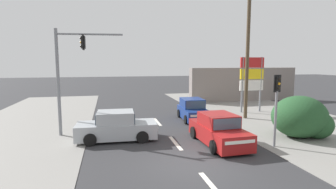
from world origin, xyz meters
The scene contains 15 objects.
ground_plane centered at (0.00, 0.00, 0.00)m, with size 140.00×140.00×0.00m, color #303033.
lane_dash_near centered at (0.00, -2.00, 0.00)m, with size 0.20×2.40×0.01m, color silver.
lane_dash_mid centered at (0.00, 3.00, 0.00)m, with size 0.20×2.40×0.01m, color silver.
lane_dash_far centered at (0.00, 8.00, 0.00)m, with size 0.20×2.40×0.01m, color silver.
kerb_right_verge centered at (9.00, 2.00, 0.01)m, with size 10.00×44.00×0.02m, color gray.
kerb_left_verge centered at (-8.50, 4.00, 0.01)m, with size 8.00×40.00×0.02m, color gray.
utility_pole_midground_right centered at (6.62, 7.68, 5.28)m, with size 1.80×0.26×10.07m.
traffic_signal_mast centered at (-5.49, 5.78, 3.83)m, with size 3.68×0.50×6.00m.
pedestal_signal_right_kerb centered at (4.60, 1.29, 2.42)m, with size 0.44×0.30×3.56m.
shopping_plaza_sign centered at (8.34, 9.88, 2.98)m, with size 2.10×0.16×4.60m.
roadside_bush centered at (7.11, 2.44, 1.10)m, with size 3.19×2.74×2.33m.
shopfront_wall_far centered at (11.00, 16.00, 1.80)m, with size 12.00×1.00×3.60m, color gray.
sedan_kerbside_parked centered at (2.10, 2.37, 0.70)m, with size 2.00×4.29×1.56m.
hatchback_crossing_left centered at (2.64, 8.12, 0.70)m, with size 1.93×3.71×1.53m.
sedan_receding_far centered at (-2.94, 4.26, 0.70)m, with size 4.30×2.03×1.56m.
Camera 1 is at (-3.34, -9.73, 4.13)m, focal length 28.00 mm.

